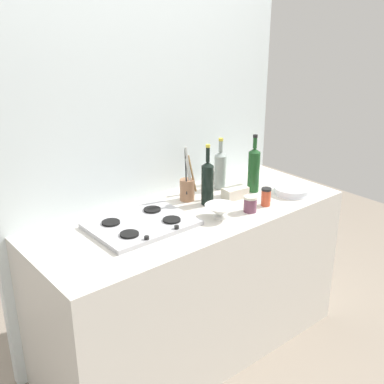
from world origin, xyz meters
TOP-DOWN VIEW (x-y plane):
  - ground_plane at (0.00, 0.00)m, footprint 6.00×6.00m
  - counter_block at (0.00, 0.00)m, footprint 1.80×0.70m
  - backsplash_panel at (0.00, 0.38)m, footprint 1.90×0.06m
  - stovetop_hob at (-0.31, 0.03)m, footprint 0.52×0.38m
  - plate_stack at (0.64, -0.17)m, footprint 0.22×0.22m
  - wine_bottle_leftmost at (0.14, 0.04)m, footprint 0.07×0.07m
  - wine_bottle_mid_left at (0.49, 0.01)m, footprint 0.07×0.07m
  - wine_bottle_mid_right at (0.37, 0.18)m, footprint 0.07×0.07m
  - mixing_bowl at (0.07, -0.15)m, footprint 0.17×0.17m
  - butter_dish at (0.33, -0.00)m, footprint 0.16×0.10m
  - utensil_crock at (0.09, 0.16)m, footprint 0.09×0.09m
  - condiment_jar_front at (0.25, -0.19)m, footprint 0.08×0.08m
  - condiment_jar_rear at (0.38, -0.19)m, footprint 0.06×0.06m
  - condiment_jar_spare at (0.39, 0.26)m, footprint 0.06×0.06m

SIDE VIEW (x-z plane):
  - ground_plane at x=0.00m, z-range 0.00..0.00m
  - counter_block at x=0.00m, z-range 0.00..0.90m
  - stovetop_hob at x=-0.31m, z-range 0.89..0.93m
  - plate_stack at x=0.64m, z-range 0.90..0.94m
  - butter_dish at x=0.33m, z-range 0.90..0.96m
  - mixing_bowl at x=0.07m, z-range 0.90..0.98m
  - condiment_jar_front at x=0.25m, z-range 0.90..0.99m
  - condiment_jar_spare at x=0.39m, z-range 0.90..1.00m
  - condiment_jar_rear at x=0.38m, z-range 0.90..1.00m
  - utensil_crock at x=0.09m, z-range 0.81..1.14m
  - wine_bottle_mid_right at x=0.37m, z-range 0.87..1.18m
  - wine_bottle_leftmost at x=0.14m, z-range 0.86..1.21m
  - wine_bottle_mid_left at x=0.49m, z-range 0.87..1.22m
  - backsplash_panel at x=0.00m, z-range 0.00..2.43m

